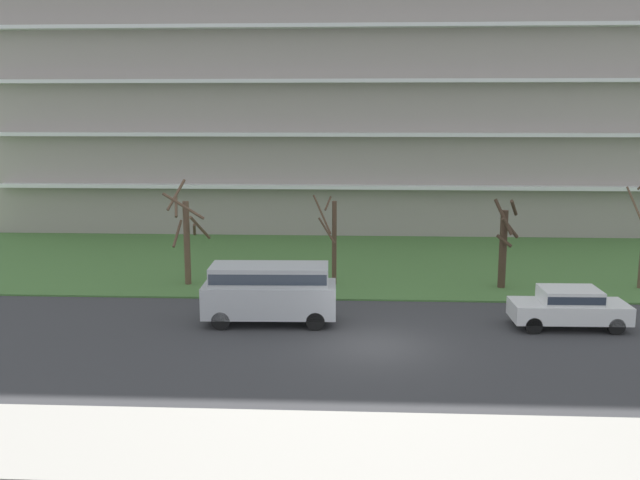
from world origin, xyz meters
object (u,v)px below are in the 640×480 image
(tree_left, at_px, (333,239))
(sedan_white_center_left, at_px, (569,306))
(tree_far_left, at_px, (186,235))
(van_silver_near_left, at_px, (270,289))
(tree_center, at_px, (504,244))

(tree_left, distance_m, sedan_white_center_left, 11.29)
(tree_far_left, height_order, sedan_white_center_left, tree_far_left)
(van_silver_near_left, xyz_separation_m, sedan_white_center_left, (11.64, 0.00, -0.52))
(tree_far_left, distance_m, van_silver_near_left, 7.54)
(van_silver_near_left, bearing_deg, tree_far_left, -53.04)
(van_silver_near_left, distance_m, sedan_white_center_left, 11.65)
(tree_far_left, xyz_separation_m, sedan_white_center_left, (16.33, -5.80, -1.63))
(tree_center, height_order, van_silver_near_left, tree_center)
(tree_far_left, relative_size, sedan_white_center_left, 1.14)
(sedan_white_center_left, bearing_deg, van_silver_near_left, -0.99)
(tree_far_left, relative_size, tree_center, 1.17)
(tree_left, bearing_deg, van_silver_near_left, -110.30)
(tree_far_left, bearing_deg, tree_center, 0.38)
(tree_center, height_order, sedan_white_center_left, tree_center)
(tree_far_left, height_order, tree_left, tree_far_left)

